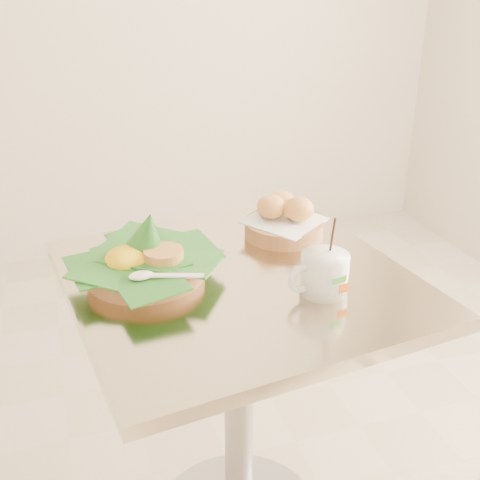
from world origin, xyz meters
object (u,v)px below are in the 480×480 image
object	(u,v)px
bread_basket	(284,219)
coffee_mug	(323,273)
cafe_table	(239,360)
rice_basket	(145,259)

from	to	relation	value
bread_basket	coffee_mug	size ratio (longest dim) A/B	1.36
cafe_table	coffee_mug	xyz separation A→B (m)	(0.14, -0.12, 0.27)
cafe_table	coffee_mug	distance (m)	0.32
rice_basket	coffee_mug	bearing A→B (deg)	-28.24
bread_basket	cafe_table	bearing A→B (deg)	-134.67
cafe_table	rice_basket	size ratio (longest dim) A/B	2.49
cafe_table	coffee_mug	world-z (taller)	coffee_mug
coffee_mug	cafe_table	bearing A→B (deg)	140.28
rice_basket	bread_basket	bearing A→B (deg)	17.40
rice_basket	coffee_mug	world-z (taller)	coffee_mug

